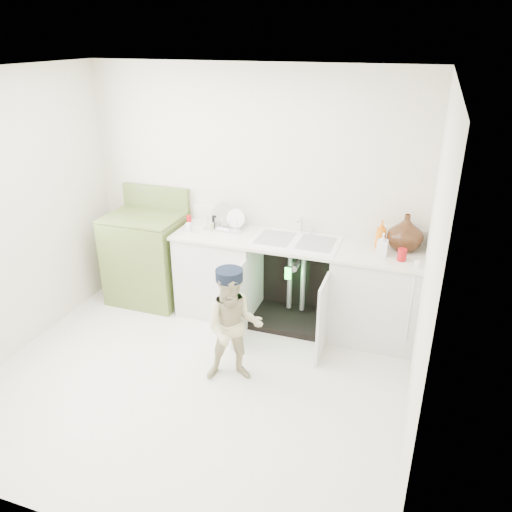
{
  "coord_description": "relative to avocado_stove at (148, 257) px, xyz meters",
  "views": [
    {
      "loc": [
        1.65,
        -3.12,
        2.74
      ],
      "look_at": [
        0.32,
        0.7,
        0.92
      ],
      "focal_mm": 35.0,
      "sensor_mm": 36.0,
      "label": 1
    }
  ],
  "objects": [
    {
      "name": "room_shell",
      "position": [
        1.1,
        -1.18,
        0.75
      ],
      "size": [
        6.0,
        5.5,
        1.26
      ],
      "color": "beige",
      "rests_on": "ground"
    },
    {
      "name": "ground",
      "position": [
        1.1,
        -1.18,
        -0.5
      ],
      "size": [
        3.5,
        3.5,
        0.0
      ],
      "primitive_type": "plane",
      "color": "beige",
      "rests_on": "ground"
    },
    {
      "name": "counter_run",
      "position": [
        1.69,
        0.03,
        -0.03
      ],
      "size": [
        2.44,
        1.02,
        1.24
      ],
      "color": "silver",
      "rests_on": "ground"
    },
    {
      "name": "avocado_stove",
      "position": [
        0.0,
        0.0,
        0.0
      ],
      "size": [
        0.79,
        0.65,
        1.22
      ],
      "color": "olive",
      "rests_on": "ground"
    },
    {
      "name": "repair_worker",
      "position": [
        1.41,
        -1.03,
        0.01
      ],
      "size": [
        0.6,
        0.98,
        1.03
      ],
      "rotation": [
        0.0,
        0.0,
        0.36
      ],
      "color": "tan",
      "rests_on": "ground"
    }
  ]
}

